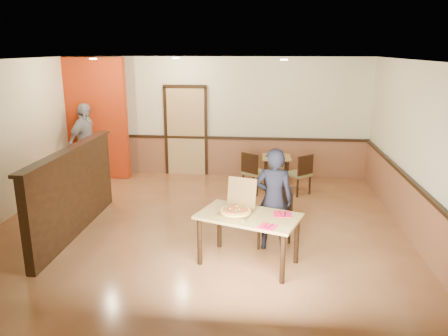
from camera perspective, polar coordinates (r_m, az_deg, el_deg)
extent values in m
plane|color=#B87847|center=(7.42, -3.53, -8.34)|extent=(7.00, 7.00, 0.00)
plane|color=black|center=(6.80, -3.93, 13.81)|extent=(7.00, 7.00, 0.00)
plane|color=beige|center=(10.39, -0.61, 6.63)|extent=(7.00, 0.00, 7.00)
plane|color=beige|center=(7.29, 24.57, 1.43)|extent=(0.00, 7.00, 7.00)
cube|color=brown|center=(10.54, -0.61, 1.50)|extent=(7.00, 0.04, 0.90)
cube|color=black|center=(10.42, -0.63, 3.98)|extent=(7.00, 0.06, 0.06)
cube|color=brown|center=(7.54, 23.56, -5.57)|extent=(0.04, 7.00, 0.90)
cube|color=black|center=(7.39, 23.80, -2.16)|extent=(0.06, 7.00, 0.06)
cube|color=tan|center=(10.52, -4.98, 4.75)|extent=(0.90, 0.06, 2.10)
cube|color=black|center=(7.56, -19.03, -3.05)|extent=(0.14, 3.00, 1.40)
cube|color=black|center=(7.38, -19.51, 2.27)|extent=(0.20, 3.10, 0.05)
cube|color=#A52C0B|center=(10.62, -16.76, 6.17)|extent=(1.60, 0.20, 2.78)
cylinder|color=beige|center=(9.17, -16.73, 13.50)|extent=(0.14, 0.14, 0.02)
cylinder|color=beige|center=(9.40, -6.32, 14.07)|extent=(0.14, 0.14, 0.02)
cylinder|color=beige|center=(8.21, 7.84, 13.84)|extent=(0.14, 0.14, 0.02)
cube|color=tan|center=(6.12, 3.25, -6.31)|extent=(1.57, 1.22, 0.04)
cylinder|color=black|center=(6.25, -3.19, -9.54)|extent=(0.07, 0.07, 0.70)
cylinder|color=black|center=(6.76, -0.61, -7.52)|extent=(0.07, 0.07, 0.70)
cylinder|color=black|center=(5.82, 7.68, -11.67)|extent=(0.07, 0.07, 0.70)
cylinder|color=black|center=(6.36, 9.47, -9.27)|extent=(0.07, 0.07, 0.70)
cube|color=olive|center=(6.77, 6.65, -6.56)|extent=(0.58, 0.58, 0.06)
cube|color=black|center=(6.88, 7.19, -4.00)|extent=(0.44, 0.17, 0.44)
cylinder|color=black|center=(6.76, 4.55, -8.97)|extent=(0.04, 0.04, 0.40)
cylinder|color=black|center=(7.09, 5.51, -7.78)|extent=(0.04, 0.04, 0.40)
cylinder|color=black|center=(6.66, 7.72, -9.43)|extent=(0.04, 0.04, 0.40)
cylinder|color=black|center=(7.00, 8.53, -8.19)|extent=(0.04, 0.04, 0.40)
cube|color=olive|center=(9.28, 4.11, -0.56)|extent=(0.61, 0.61, 0.06)
cube|color=black|center=(9.06, 3.37, 0.63)|extent=(0.36, 0.27, 0.42)
cylinder|color=black|center=(9.38, 5.64, -1.99)|extent=(0.04, 0.04, 0.38)
cylinder|color=black|center=(9.10, 4.30, -2.51)|extent=(0.04, 0.04, 0.38)
cylinder|color=black|center=(9.59, 3.87, -1.57)|extent=(0.04, 0.04, 0.38)
cylinder|color=black|center=(9.31, 2.52, -2.06)|extent=(0.04, 0.04, 0.38)
cube|color=olive|center=(9.30, 9.66, -0.75)|extent=(0.61, 0.61, 0.06)
cube|color=black|center=(9.11, 10.60, 0.38)|extent=(0.34, 0.30, 0.41)
cylinder|color=black|center=(9.61, 9.61, -1.74)|extent=(0.04, 0.04, 0.38)
cylinder|color=black|center=(9.38, 11.13, -2.25)|extent=(0.04, 0.04, 0.38)
cylinder|color=black|center=(9.37, 8.05, -2.12)|extent=(0.04, 0.04, 0.38)
cylinder|color=black|center=(9.13, 9.58, -2.66)|extent=(0.04, 0.04, 0.38)
cube|color=tan|center=(9.75, 6.87, 1.43)|extent=(0.63, 0.63, 0.04)
cylinder|color=black|center=(9.61, 5.48, -0.80)|extent=(0.07, 0.07, 0.63)
cylinder|color=black|center=(10.06, 5.45, -0.07)|extent=(0.07, 0.07, 0.63)
cylinder|color=black|center=(9.63, 8.23, -0.86)|extent=(0.07, 0.07, 0.63)
cylinder|color=black|center=(10.07, 8.08, -0.13)|extent=(0.07, 0.07, 0.63)
imported|color=black|center=(6.59, 6.51, -4.13)|extent=(0.60, 0.42, 1.59)
imported|color=#9D9DA5|center=(10.49, -17.63, 3.21)|extent=(0.71, 1.14, 1.80)
cube|color=brown|center=(6.13, 1.51, -5.90)|extent=(0.53, 0.53, 0.03)
cube|color=brown|center=(6.28, 2.34, -3.20)|extent=(0.43, 0.20, 0.42)
cylinder|color=#F4C758|center=(6.12, 1.51, -5.63)|extent=(0.43, 0.43, 0.03)
cube|color=#F1113A|center=(5.75, 5.71, -7.62)|extent=(0.29, 0.29, 0.01)
cylinder|color=silver|center=(5.74, 5.41, -7.56)|extent=(0.08, 0.18, 0.01)
cube|color=silver|center=(5.75, 6.01, -7.59)|extent=(0.09, 0.19, 0.00)
cube|color=#F1113A|center=(6.18, 7.66, -6.01)|extent=(0.24, 0.24, 0.01)
cylinder|color=silver|center=(6.17, 7.38, -5.95)|extent=(0.01, 0.21, 0.01)
cube|color=silver|center=(6.18, 7.94, -5.98)|extent=(0.02, 0.22, 0.00)
cylinder|color=maroon|center=(9.82, 6.38, 2.10)|extent=(0.06, 0.06, 0.15)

